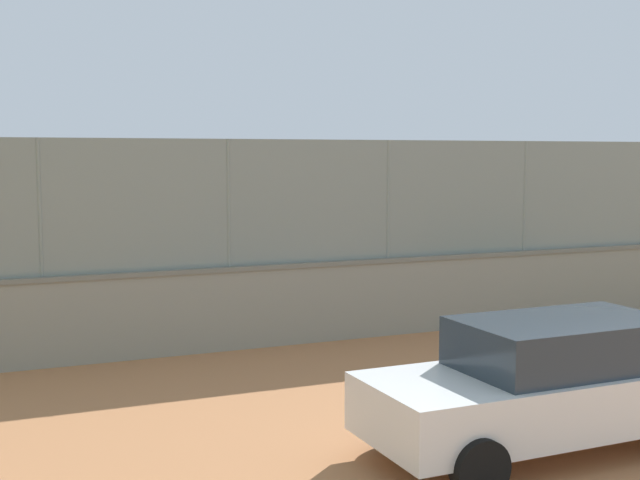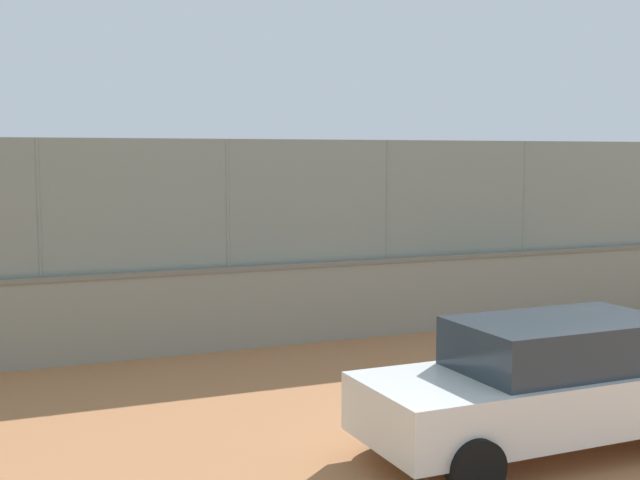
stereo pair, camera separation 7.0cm
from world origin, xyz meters
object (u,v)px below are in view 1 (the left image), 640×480
Objects in this scene: player_baseline_waiting at (417,264)px; sports_ball at (378,252)px; player_crossing_court at (280,237)px; spare_ball_by_wall at (528,307)px; parked_car_white at (552,383)px; courtside_bench at (542,284)px; player_at_service_line at (291,264)px.

sports_ball is at bearing 34.61° from player_baseline_waiting.
spare_ball_by_wall is (-2.40, 8.76, -0.89)m from player_crossing_court.
parked_car_white is (1.95, 7.76, -0.59)m from sports_ball.
player_crossing_court is at bearing -100.77° from parked_car_white.
parked_car_white reaches higher than courtside_bench.
player_at_service_line is 0.38× the size of parked_car_white.
parked_car_white reaches higher than sports_ball.
player_baseline_waiting is at bearing 93.94° from player_crossing_court.
player_at_service_line reaches higher than sports_ball.
sports_ball is 4.32m from courtside_bench.
player_at_service_line is 9.69m from parked_car_white.
parked_car_white reaches higher than spare_ball_by_wall.
player_crossing_court is 8.91m from courtside_bench.
player_at_service_line is 1.03× the size of courtside_bench.
player_at_service_line is at bearing -27.22° from spare_ball_by_wall.
player_crossing_court is 0.98× the size of courtside_bench.
spare_ball_by_wall is 0.94m from courtside_bench.
courtside_bench is at bearing 178.90° from sports_ball.
sports_ball is 3.79m from spare_ball_by_wall.
player_at_service_line reaches higher than parked_car_white.
player_at_service_line is 21.72× the size of sports_ball.
player_at_service_line is 5.77m from courtside_bench.
player_at_service_line reaches higher than player_crossing_court.
parked_car_white is at bearing 53.07° from spare_ball_by_wall.
courtside_bench is at bearing -149.12° from spare_ball_by_wall.
sports_ball is 1.06× the size of spare_ball_by_wall.
player_crossing_court is 8.33m from sports_ball.
player_crossing_court is (0.49, -7.15, 0.00)m from player_baseline_waiting.
courtside_bench is (-4.22, 0.08, -0.93)m from sports_ball.
parked_car_white is at bearing 68.23° from player_baseline_waiting.
courtside_bench is at bearing 159.86° from player_at_service_line.
courtside_bench is (-0.72, -0.43, 0.43)m from spare_ball_by_wall.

